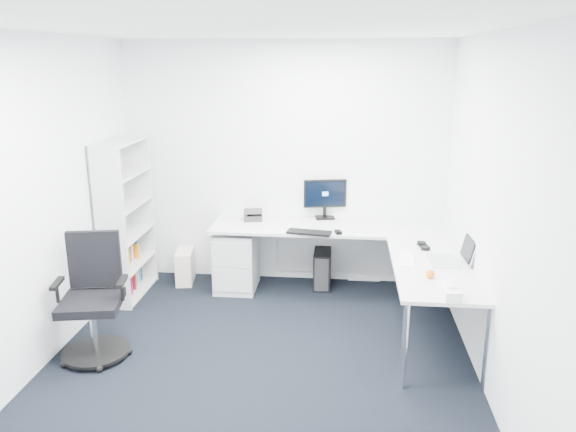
# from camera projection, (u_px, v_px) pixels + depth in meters

# --- Properties ---
(ground) EXTENTS (4.20, 4.20, 0.00)m
(ground) POSITION_uv_depth(u_px,v_px,m) (257.00, 372.00, 4.63)
(ground) COLOR black
(ceiling) EXTENTS (4.20, 4.20, 0.00)m
(ceiling) POSITION_uv_depth(u_px,v_px,m) (251.00, 28.00, 3.90)
(ceiling) COLOR white
(wall_back) EXTENTS (3.60, 0.02, 2.70)m
(wall_back) POSITION_uv_depth(u_px,v_px,m) (284.00, 165.00, 6.28)
(wall_back) COLOR white
(wall_back) RESTS_ON ground
(wall_front) EXTENTS (3.60, 0.02, 2.70)m
(wall_front) POSITION_uv_depth(u_px,v_px,m) (172.00, 355.00, 2.25)
(wall_front) COLOR white
(wall_front) RESTS_ON ground
(wall_left) EXTENTS (0.02, 4.20, 2.70)m
(wall_left) POSITION_uv_depth(u_px,v_px,m) (30.00, 209.00, 4.44)
(wall_left) COLOR white
(wall_left) RESTS_ON ground
(wall_right) EXTENTS (0.02, 4.20, 2.70)m
(wall_right) POSITION_uv_depth(u_px,v_px,m) (498.00, 222.00, 4.09)
(wall_right) COLOR white
(wall_right) RESTS_ON ground
(l_desk) EXTENTS (2.59, 1.45, 0.76)m
(l_desk) POSITION_uv_depth(u_px,v_px,m) (330.00, 270.00, 5.82)
(l_desk) COLOR silver
(l_desk) RESTS_ON ground
(drawer_pedestal) EXTENTS (0.44, 0.55, 0.67)m
(drawer_pedestal) POSITION_uv_depth(u_px,v_px,m) (236.00, 260.00, 6.24)
(drawer_pedestal) COLOR silver
(drawer_pedestal) RESTS_ON ground
(bookshelf) EXTENTS (0.33, 0.85, 1.69)m
(bookshelf) POSITION_uv_depth(u_px,v_px,m) (126.00, 220.00, 5.95)
(bookshelf) COLOR silver
(bookshelf) RESTS_ON ground
(task_chair) EXTENTS (0.70, 0.70, 1.07)m
(task_chair) POSITION_uv_depth(u_px,v_px,m) (91.00, 300.00, 4.73)
(task_chair) COLOR black
(task_chair) RESTS_ON ground
(black_pc_tower) EXTENTS (0.19, 0.43, 0.42)m
(black_pc_tower) POSITION_uv_depth(u_px,v_px,m) (322.00, 268.00, 6.34)
(black_pc_tower) COLOR black
(black_pc_tower) RESTS_ON ground
(beige_pc_tower) EXTENTS (0.24, 0.42, 0.38)m
(beige_pc_tower) POSITION_uv_depth(u_px,v_px,m) (185.00, 266.00, 6.46)
(beige_pc_tower) COLOR beige
(beige_pc_tower) RESTS_ON ground
(power_strip) EXTENTS (0.37, 0.07, 0.04)m
(power_strip) POSITION_uv_depth(u_px,v_px,m) (364.00, 278.00, 6.55)
(power_strip) COLOR white
(power_strip) RESTS_ON ground
(monitor) EXTENTS (0.50, 0.24, 0.46)m
(monitor) POSITION_uv_depth(u_px,v_px,m) (325.00, 199.00, 6.26)
(monitor) COLOR black
(monitor) RESTS_ON l_desk
(black_keyboard) EXTENTS (0.47, 0.23, 0.02)m
(black_keyboard) POSITION_uv_depth(u_px,v_px,m) (309.00, 232.00, 5.78)
(black_keyboard) COLOR black
(black_keyboard) RESTS_ON l_desk
(mouse) EXTENTS (0.08, 0.11, 0.03)m
(mouse) POSITION_uv_depth(u_px,v_px,m) (338.00, 232.00, 5.77)
(mouse) COLOR black
(mouse) RESTS_ON l_desk
(desk_phone) EXTENTS (0.23, 0.23, 0.14)m
(desk_phone) POSITION_uv_depth(u_px,v_px,m) (253.00, 214.00, 6.26)
(desk_phone) COLOR #2A2A2C
(desk_phone) RESTS_ON l_desk
(laptop) EXTENTS (0.37, 0.36, 0.25)m
(laptop) POSITION_uv_depth(u_px,v_px,m) (444.00, 249.00, 4.94)
(laptop) COLOR silver
(laptop) RESTS_ON l_desk
(white_keyboard) EXTENTS (0.14, 0.43, 0.01)m
(white_keyboard) POSITION_uv_depth(u_px,v_px,m) (407.00, 259.00, 5.03)
(white_keyboard) COLOR white
(white_keyboard) RESTS_ON l_desk
(headphones) EXTENTS (0.16, 0.22, 0.05)m
(headphones) POSITION_uv_depth(u_px,v_px,m) (423.00, 245.00, 5.35)
(headphones) COLOR black
(headphones) RESTS_ON l_desk
(orange_fruit) EXTENTS (0.07, 0.07, 0.07)m
(orange_fruit) POSITION_uv_depth(u_px,v_px,m) (430.00, 274.00, 4.60)
(orange_fruit) COLOR orange
(orange_fruit) RESTS_ON l_desk
(tissue_box) EXTENTS (0.16, 0.25, 0.08)m
(tissue_box) POSITION_uv_depth(u_px,v_px,m) (449.00, 292.00, 4.23)
(tissue_box) COLOR white
(tissue_box) RESTS_ON l_desk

